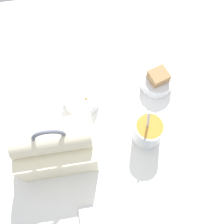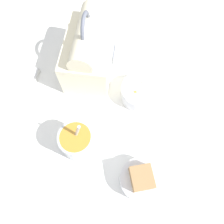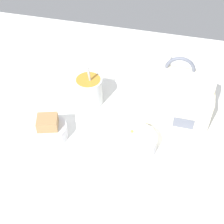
{
  "view_description": "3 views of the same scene",
  "coord_description": "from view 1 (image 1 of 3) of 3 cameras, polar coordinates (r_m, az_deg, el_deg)",
  "views": [
    {
      "loc": [
        8.24,
        31.05,
        84.54
      ],
      "look_at": [
        3.07,
        -1.13,
        7.0
      ],
      "focal_mm": 45.0,
      "sensor_mm": 36.0,
      "label": 1
    },
    {
      "loc": [
        -20.18,
        -4.24,
        61.54
      ],
      "look_at": [
        3.07,
        -1.13,
        7.0
      ],
      "focal_mm": 35.0,
      "sensor_mm": 36.0,
      "label": 2
    },
    {
      "loc": [
        19.02,
        -63.84,
        71.43
      ],
      "look_at": [
        3.07,
        -1.13,
        7.0
      ],
      "focal_mm": 50.0,
      "sensor_mm": 36.0,
      "label": 3
    }
  ],
  "objects": [
    {
      "name": "lunch_bag",
      "position": [
        0.79,
        -11.33,
        -7.01
      ],
      "size": [
        21.44,
        13.68,
        21.15
      ],
      "color": "#EFE5C1",
      "rests_on": "desk_surface"
    },
    {
      "name": "bento_bowl_sandwich",
      "position": [
        0.92,
        9.14,
        6.22
      ],
      "size": [
        10.38,
        10.38,
        7.5
      ],
      "color": "silver",
      "rests_on": "desk_surface"
    },
    {
      "name": "desk_surface",
      "position": [
        0.9,
        2.06,
        -1.86
      ],
      "size": [
        140.0,
        110.0,
        2.0
      ],
      "color": "white",
      "rests_on": "ground"
    },
    {
      "name": "bento_bowl_snacks",
      "position": [
        0.89,
        -6.23,
        2.85
      ],
      "size": [
        11.61,
        11.61,
        5.57
      ],
      "color": "silver",
      "rests_on": "desk_surface"
    },
    {
      "name": "soup_cup",
      "position": [
        0.83,
        7.34,
        -3.9
      ],
      "size": [
        8.67,
        8.67,
        15.64
      ],
      "color": "silver",
      "rests_on": "desk_surface"
    },
    {
      "name": "keyboard",
      "position": [
        0.82,
        6.87,
        -21.22
      ],
      "size": [
        35.05,
        13.07,
        2.1
      ],
      "color": "silver",
      "rests_on": "desk_surface"
    }
  ]
}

